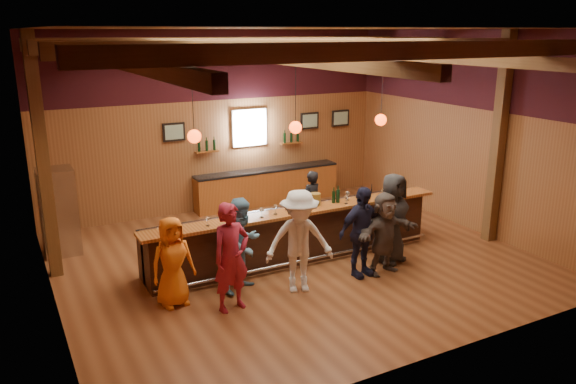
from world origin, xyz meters
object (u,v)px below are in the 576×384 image
customer_denim (243,245)px  customer_dark (392,218)px  bar_counter (292,233)px  customer_orange (172,262)px  ice_bucket (315,199)px  customer_navy (361,232)px  back_bar_cabinet (268,186)px  customer_redvest (231,257)px  stainless_fridge (59,212)px  bottle_a (334,197)px  bartender (311,203)px  customer_white (299,241)px  customer_brown (384,233)px

customer_denim → customer_dark: size_ratio=0.94×
bar_counter → customer_denim: customer_denim is taller
customer_orange → ice_bucket: size_ratio=6.45×
customer_orange → customer_navy: customer_navy is taller
bar_counter → back_bar_cabinet: 3.76m
bar_counter → customer_redvest: customer_redvest is taller
stainless_fridge → customer_redvest: bearing=-60.9°
customer_redvest → bottle_a: (2.75, 1.24, 0.32)m
customer_orange → customer_denim: (1.26, -0.01, 0.08)m
back_bar_cabinet → bartender: size_ratio=2.69×
customer_denim → ice_bucket: bearing=-6.6°
customer_redvest → customer_dark: size_ratio=1.01×
customer_dark → ice_bucket: size_ratio=7.54×
customer_white → bottle_a: size_ratio=5.78×
bartender → bottle_a: bartender is taller
customer_redvest → ice_bucket: customer_redvest is taller
back_bar_cabinet → customer_redvest: bearing=-121.6°
bar_counter → ice_bucket: bearing=-24.9°
bar_counter → customer_redvest: bearing=-142.5°
customer_orange → bar_counter: bearing=10.1°
customer_denim → customer_redvest: bearing=-154.8°
customer_brown → bottle_a: bearing=99.5°
customer_brown → bartender: (-0.19, 2.42, -0.05)m
customer_redvest → customer_denim: 0.75m
customer_redvest → customer_navy: customer_redvest is taller
bar_counter → customer_white: 1.59m
bar_counter → customer_denim: size_ratio=3.70×
stainless_fridge → customer_denim: 4.26m
stainless_fridge → customer_white: size_ratio=0.97×
customer_redvest → bartender: 3.80m
customer_redvest → customer_white: bearing=-7.5°
customer_redvest → customer_brown: customer_redvest is taller
customer_orange → ice_bucket: (3.15, 0.69, 0.46)m
customer_orange → bartender: (3.72, 1.83, -0.03)m
customer_orange → customer_white: 2.19m
customer_navy → bottle_a: 1.20m
stainless_fridge → customer_orange: (1.38, -3.33, -0.13)m
stainless_fridge → customer_orange: bearing=-67.5°
bartender → customer_orange: bearing=13.3°
customer_denim → customer_white: bearing=-57.9°
back_bar_cabinet → bartender: bearing=-94.3°
bottle_a → customer_navy: bearing=-95.4°
customer_white → bartender: (1.61, 2.35, -0.18)m
customer_denim → bartender: customer_denim is taller
customer_white → customer_brown: 1.80m
customer_redvest → bottle_a: size_ratio=5.72×
back_bar_cabinet → ice_bucket: 3.91m
customer_white → customer_dark: 2.29m
customer_denim → customer_dark: bearing=-30.8°
customer_navy → customer_white: bearing=174.5°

